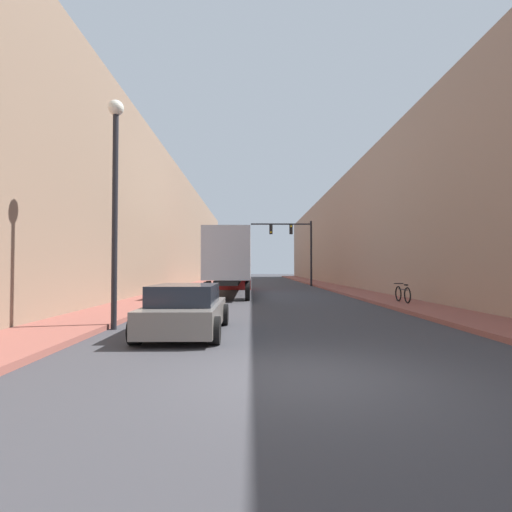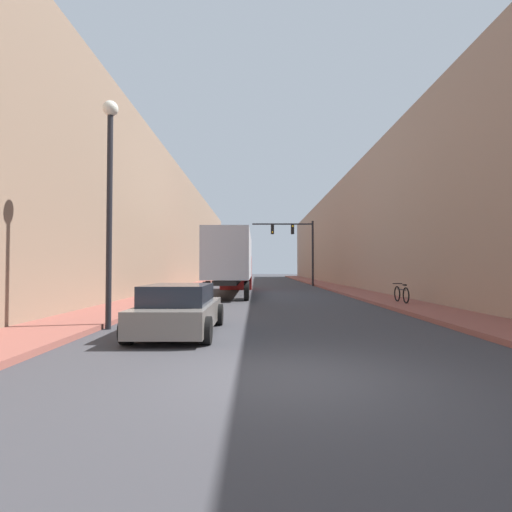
# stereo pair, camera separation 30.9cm
# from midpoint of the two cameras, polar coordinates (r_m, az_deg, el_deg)

# --- Properties ---
(ground_plane) EXTENTS (200.00, 200.00, 0.00)m
(ground_plane) POSITION_cam_midpoint_polar(r_m,az_deg,el_deg) (6.59, 7.00, -17.00)
(ground_plane) COLOR #38383D
(sidewalk_right) EXTENTS (2.38, 80.00, 0.15)m
(sidewalk_right) POSITION_cam_midpoint_polar(r_m,az_deg,el_deg) (36.99, 10.89, -4.21)
(sidewalk_right) COLOR brown
(sidewalk_right) RESTS_ON ground
(sidewalk_left) EXTENTS (2.38, 80.00, 0.15)m
(sidewalk_left) POSITION_cam_midpoint_polar(r_m,az_deg,el_deg) (36.74, -8.26, -4.24)
(sidewalk_left) COLOR brown
(sidewalk_left) RESTS_ON ground
(building_right) EXTENTS (6.00, 80.00, 9.95)m
(building_right) POSITION_cam_midpoint_polar(r_m,az_deg,el_deg) (38.10, 17.07, 3.28)
(building_right) COLOR #997A66
(building_right) RESTS_ON ground
(building_left) EXTENTS (6.00, 80.00, 10.60)m
(building_left) POSITION_cam_midpoint_polar(r_m,az_deg,el_deg) (37.72, -14.55, 3.81)
(building_left) COLOR #846B56
(building_left) RESTS_ON ground
(semi_truck) EXTENTS (2.47, 13.31, 3.87)m
(semi_truck) POSITION_cam_midpoint_polar(r_m,az_deg,el_deg) (26.42, -2.95, -0.62)
(semi_truck) COLOR #B2B7C1
(semi_truck) RESTS_ON ground
(sedan_car) EXTENTS (2.04, 4.36, 1.30)m
(sedan_car) POSITION_cam_midpoint_polar(r_m,az_deg,el_deg) (10.82, -9.91, -7.57)
(sedan_car) COLOR slate
(sedan_car) RESTS_ON ground
(traffic_signal_gantry) EXTENTS (5.82, 0.35, 6.17)m
(traffic_signal_gantry) POSITION_cam_midpoint_polar(r_m,az_deg,el_deg) (38.02, 6.46, 2.14)
(traffic_signal_gantry) COLOR black
(traffic_signal_gantry) RESTS_ON ground
(street_lamp) EXTENTS (0.44, 0.44, 6.53)m
(street_lamp) POSITION_cam_midpoint_polar(r_m,az_deg,el_deg) (12.26, -19.32, 10.06)
(street_lamp) COLOR black
(street_lamp) RESTS_ON ground
(parked_bicycle) EXTENTS (0.44, 1.82, 0.86)m
(parked_bicycle) POSITION_cam_midpoint_polar(r_m,az_deg,el_deg) (19.53, 20.66, -5.11)
(parked_bicycle) COLOR black
(parked_bicycle) RESTS_ON sidewalk_right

